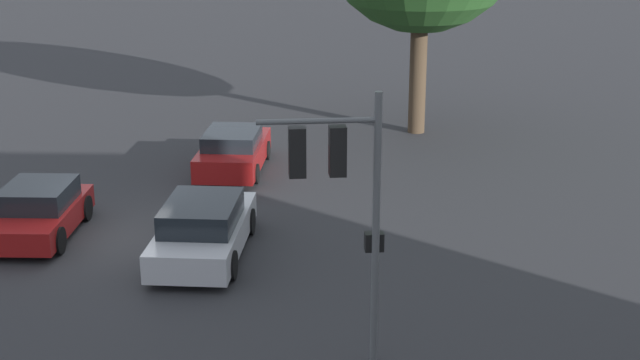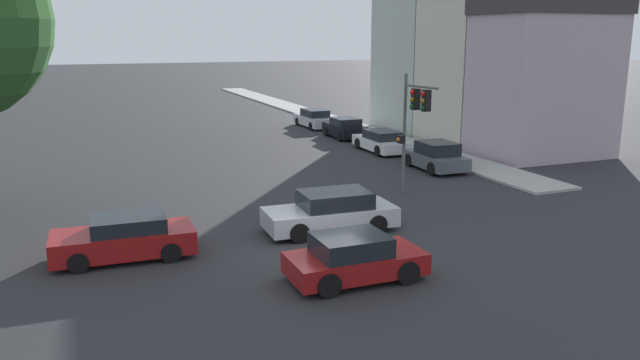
{
  "view_description": "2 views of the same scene",
  "coord_description": "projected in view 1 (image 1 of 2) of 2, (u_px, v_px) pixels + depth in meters",
  "views": [
    {
      "loc": [
        21.43,
        6.01,
        8.51
      ],
      "look_at": [
        2.15,
        5.35,
        2.35
      ],
      "focal_mm": 50.0,
      "sensor_mm": 36.0,
      "label": 1
    },
    {
      "loc": [
        -7.41,
        -17.38,
        6.87
      ],
      "look_at": [
        1.68,
        5.14,
        1.24
      ],
      "focal_mm": 35.0,
      "sensor_mm": 36.0,
      "label": 2
    }
  ],
  "objects": [
    {
      "name": "traffic_signal",
      "position": [
        339.0,
        181.0,
        15.89
      ],
      "size": [
        0.76,
        2.29,
        5.28
      ],
      "rotation": [
        0.0,
        0.0,
        3.27
      ],
      "color": "#515456",
      "rests_on": "ground_plane"
    },
    {
      "name": "crossing_car_2",
      "position": [
        233.0,
        151.0,
        28.75
      ],
      "size": [
        4.41,
        2.12,
        1.37
      ],
      "rotation": [
        0.0,
        0.0,
        3.1
      ],
      "color": "maroon",
      "rests_on": "ground_plane"
    },
    {
      "name": "crossing_car_0",
      "position": [
        38.0,
        212.0,
        23.24
      ],
      "size": [
        3.91,
        2.0,
        1.36
      ],
      "rotation": [
        0.0,
        0.0,
        0.01
      ],
      "color": "maroon",
      "rests_on": "ground_plane"
    },
    {
      "name": "crossing_car_1",
      "position": [
        203.0,
        229.0,
        21.93
      ],
      "size": [
        4.77,
        2.19,
        1.45
      ],
      "rotation": [
        0.0,
        0.0,
        3.1
      ],
      "color": "#B7B7BC",
      "rests_on": "ground_plane"
    },
    {
      "name": "ground_plane",
      "position": [
        118.0,
        239.0,
        23.19
      ],
      "size": [
        300.0,
        300.0,
        0.0
      ],
      "primitive_type": "plane",
      "color": "#28282B"
    }
  ]
}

